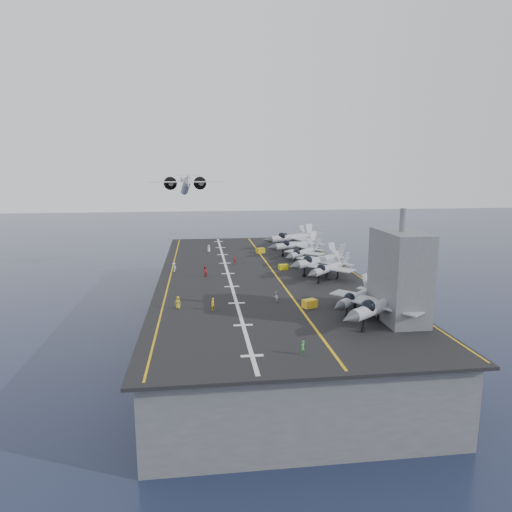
{
  "coord_description": "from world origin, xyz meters",
  "views": [
    {
      "loc": [
        -11.44,
        -86.36,
        30.42
      ],
      "look_at": [
        0.0,
        4.0,
        13.0
      ],
      "focal_mm": 32.0,
      "sensor_mm": 36.0,
      "label": 1
    }
  ],
  "objects": [
    {
      "name": "fighter_jet_8",
      "position": [
        13.39,
        31.58,
        12.8
      ],
      "size": [
        16.57,
        15.66,
        4.79
      ],
      "primitive_type": null,
      "color": "gray",
      "rests_on": "flight_deck"
    },
    {
      "name": "hull",
      "position": [
        0.0,
        0.0,
        5.0
      ],
      "size": [
        36.0,
        90.0,
        10.0
      ],
      "primitive_type": "cube",
      "color": "#56595E",
      "rests_on": "ground"
    },
    {
      "name": "tow_cart_c",
      "position": [
        3.27,
        21.32,
        10.99
      ],
      "size": [
        2.31,
        1.91,
        1.19
      ],
      "primitive_type": null,
      "color": "gold",
      "rests_on": "flight_deck"
    },
    {
      "name": "fighter_jet_0",
      "position": [
        12.07,
        -31.78,
        13.09
      ],
      "size": [
        18.58,
        17.56,
        5.38
      ],
      "primitive_type": null,
      "color": "gray",
      "rests_on": "flight_deck"
    },
    {
      "name": "fighter_jet_5",
      "position": [
        10.95,
        8.91,
        12.67
      ],
      "size": [
        15.23,
        15.57,
        4.55
      ],
      "primitive_type": null,
      "color": "gray",
      "rests_on": "flight_deck"
    },
    {
      "name": "deck_edge_port",
      "position": [
        -17.0,
        0.0,
        10.42
      ],
      "size": [
        0.25,
        90.0,
        0.02
      ],
      "primitive_type": "cube",
      "color": "gold",
      "rests_on": "flight_deck"
    },
    {
      "name": "fighter_jet_7",
      "position": [
        12.72,
        27.56,
        13.23
      ],
      "size": [
        19.2,
        16.22,
        5.66
      ],
      "primitive_type": null,
      "color": "#9CA2AC",
      "rests_on": "flight_deck"
    },
    {
      "name": "crew_0",
      "position": [
        -14.72,
        -21.53,
        11.31
      ],
      "size": [
        1.25,
        1.01,
        1.81
      ],
      "primitive_type": "imported",
      "color": "gold",
      "rests_on": "flight_deck"
    },
    {
      "name": "deck_edge_stbd",
      "position": [
        18.5,
        0.0,
        10.42
      ],
      "size": [
        0.25,
        90.0,
        0.02
      ],
      "primitive_type": "cube",
      "color": "gold",
      "rests_on": "flight_deck"
    },
    {
      "name": "tow_cart_b",
      "position": [
        5.35,
        2.26,
        10.94
      ],
      "size": [
        1.97,
        1.46,
        1.08
      ],
      "primitive_type": null,
      "color": "#C5B50C",
      "rests_on": "flight_deck"
    },
    {
      "name": "crew_1",
      "position": [
        -9.71,
        -23.07,
        11.32
      ],
      "size": [
        1.18,
        1.32,
        1.84
      ],
      "primitive_type": "imported",
      "color": "#F4B00D",
      "rests_on": "flight_deck"
    },
    {
      "name": "foul_line",
      "position": [
        3.0,
        0.0,
        10.42
      ],
      "size": [
        0.35,
        90.0,
        0.02
      ],
      "primitive_type": "cube",
      "color": "gold",
      "rests_on": "flight_deck"
    },
    {
      "name": "ground",
      "position": [
        0.0,
        0.0,
        0.0
      ],
      "size": [
        500.0,
        500.0,
        0.0
      ],
      "primitive_type": "plane",
      "color": "#142135",
      "rests_on": "ground"
    },
    {
      "name": "fighter_jet_6",
      "position": [
        11.61,
        17.55,
        12.95
      ],
      "size": [
        17.27,
        14.49,
        5.11
      ],
      "primitive_type": null,
      "color": "#8E969C",
      "rests_on": "flight_deck"
    },
    {
      "name": "landing_centerline",
      "position": [
        -6.0,
        0.0,
        10.42
      ],
      "size": [
        0.5,
        90.0,
        0.02
      ],
      "primitive_type": "cube",
      "color": "silver",
      "rests_on": "flight_deck"
    },
    {
      "name": "tow_cart_a",
      "position": [
        4.47,
        -23.49,
        11.0
      ],
      "size": [
        2.36,
        1.99,
        1.21
      ],
      "primitive_type": null,
      "color": "gold",
      "rests_on": "flight_deck"
    },
    {
      "name": "crew_3",
      "position": [
        -16.5,
        3.21,
        11.3
      ],
      "size": [
        1.28,
        1.27,
        1.8
      ],
      "primitive_type": "imported",
      "color": "silver",
      "rests_on": "flight_deck"
    },
    {
      "name": "crew_2",
      "position": [
        -10.52,
        -1.78,
        11.4
      ],
      "size": [
        1.39,
        1.44,
        2.01
      ],
      "primitive_type": "imported",
      "color": "#B21919",
      "rests_on": "flight_deck"
    },
    {
      "name": "island_superstructure",
      "position": [
        15.0,
        -30.0,
        17.9
      ],
      "size": [
        5.0,
        10.0,
        15.0
      ],
      "primitive_type": null,
      "color": "#56595E",
      "rests_on": "flight_deck"
    },
    {
      "name": "transport_plane",
      "position": [
        -14.89,
        51.81,
        25.39
      ],
      "size": [
        23.2,
        17.13,
        5.12
      ],
      "primitive_type": null,
      "color": "silver"
    },
    {
      "name": "crew_4",
      "position": [
        -3.99,
        8.31,
        11.23
      ],
      "size": [
        1.09,
        1.19,
        1.65
      ],
      "primitive_type": "imported",
      "color": "red",
      "rests_on": "flight_deck"
    },
    {
      "name": "fighter_jet_4",
      "position": [
        11.64,
        -1.72,
        13.04
      ],
      "size": [
        18.29,
        17.12,
        5.29
      ],
      "primitive_type": null,
      "color": "gray",
      "rests_on": "flight_deck"
    },
    {
      "name": "crew_7",
      "position": [
        0.03,
        -20.21,
        11.23
      ],
      "size": [
        1.2,
        1.11,
        1.66
      ],
      "primitive_type": "imported",
      "color": "silver",
      "rests_on": "flight_deck"
    },
    {
      "name": "fighter_jet_3",
      "position": [
        12.07,
        -7.21,
        12.68
      ],
      "size": [
        15.5,
        15.48,
        4.56
      ],
      "primitive_type": null,
      "color": "gray",
      "rests_on": "flight_deck"
    },
    {
      "name": "crew_6",
      "position": [
        -0.47,
        -40.35,
        11.22
      ],
      "size": [
        1.18,
        1.12,
        1.64
      ],
      "primitive_type": "imported",
      "color": "green",
      "rests_on": "flight_deck"
    },
    {
      "name": "flight_deck",
      "position": [
        0.0,
        0.0,
        10.2
      ],
      "size": [
        38.0,
        92.0,
        0.4
      ],
      "primitive_type": "cube",
      "color": "black",
      "rests_on": "hull"
    },
    {
      "name": "fighter_jet_1",
      "position": [
        10.91,
        -25.96,
        12.61
      ],
      "size": [
        14.98,
        15.02,
        4.42
      ],
      "primitive_type": null,
      "color": "gray",
      "rests_on": "flight_deck"
    },
    {
      "name": "crew_5",
      "position": [
        -9.11,
        24.19,
        11.28
      ],
      "size": [
        1.16,
        0.88,
        1.75
      ],
      "primitive_type": "imported",
      "color": "white",
      "rests_on": "flight_deck"
    }
  ]
}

